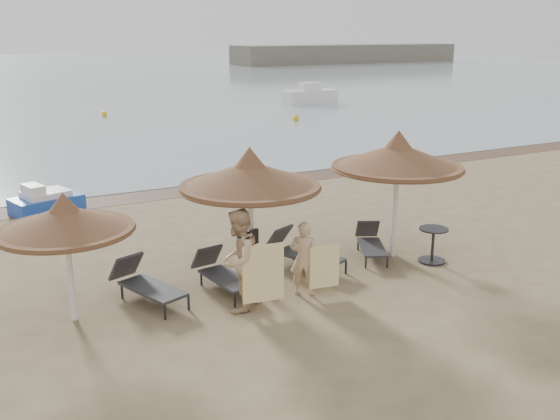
% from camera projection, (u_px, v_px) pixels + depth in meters
% --- Properties ---
extents(ground, '(160.00, 160.00, 0.00)m').
position_uv_depth(ground, '(299.00, 296.00, 12.69)').
color(ground, '#8B7654').
rests_on(ground, ground).
extents(wet_sand_strip, '(200.00, 1.60, 0.01)m').
position_uv_depth(wet_sand_strip, '(159.00, 194.00, 20.67)').
color(wet_sand_strip, brown).
rests_on(wet_sand_strip, ground).
extents(palapa_left, '(2.48, 2.48, 2.46)m').
position_uv_depth(palapa_left, '(65.00, 220.00, 11.13)').
color(palapa_left, silver).
rests_on(palapa_left, ground).
extents(palapa_center, '(2.97, 2.97, 2.94)m').
position_uv_depth(palapa_center, '(250.00, 176.00, 12.78)').
color(palapa_center, silver).
rests_on(palapa_center, ground).
extents(palapa_right, '(3.06, 3.06, 3.04)m').
position_uv_depth(palapa_right, '(398.00, 157.00, 14.32)').
color(palapa_right, silver).
rests_on(palapa_right, ground).
extents(lounger_far_left, '(1.20, 1.97, 0.84)m').
position_uv_depth(lounger_far_left, '(145.00, 282.00, 12.43)').
color(lounger_far_left, '#252529').
rests_on(lounger_far_left, ground).
extents(lounger_near_left, '(0.83, 1.85, 0.80)m').
position_uv_depth(lounger_near_left, '(221.00, 272.00, 13.00)').
color(lounger_near_left, '#252529').
rests_on(lounger_near_left, ground).
extents(lounger_near_right, '(1.36, 2.02, 0.87)m').
position_uv_depth(lounger_near_right, '(300.00, 251.00, 14.17)').
color(lounger_near_right, '#252529').
rests_on(lounger_near_right, ground).
extents(lounger_far_right, '(1.22, 1.71, 0.73)m').
position_uv_depth(lounger_far_right, '(371.00, 242.00, 14.96)').
color(lounger_far_right, '#252529').
rests_on(lounger_far_right, ground).
extents(side_table, '(0.68, 0.68, 0.82)m').
position_uv_depth(side_table, '(433.00, 246.00, 14.50)').
color(side_table, '#252529').
rests_on(side_table, ground).
extents(person_left, '(1.27, 1.23, 2.33)m').
position_uv_depth(person_left, '(238.00, 252.00, 11.80)').
color(person_left, tan).
rests_on(person_left, ground).
extents(person_right, '(1.00, 0.92, 1.82)m').
position_uv_depth(person_right, '(304.00, 252.00, 12.55)').
color(person_right, tan).
rests_on(person_right, ground).
extents(towel_left, '(0.82, 0.13, 1.16)m').
position_uv_depth(towel_left, '(263.00, 273.00, 11.76)').
color(towel_left, yellow).
rests_on(towel_left, ground).
extents(towel_right, '(0.64, 0.11, 0.90)m').
position_uv_depth(towel_right, '(325.00, 267.00, 12.58)').
color(towel_right, yellow).
rests_on(towel_right, ground).
extents(bag_patterned, '(0.30, 0.20, 0.36)m').
position_uv_depth(bag_patterned, '(247.00, 227.00, 13.26)').
color(bag_patterned, silver).
rests_on(bag_patterned, ground).
extents(bag_dark, '(0.23, 0.16, 0.32)m').
position_uv_depth(bag_dark, '(254.00, 237.00, 13.00)').
color(bag_dark, black).
rests_on(bag_dark, ground).
extents(pedal_boat, '(2.17, 1.63, 0.90)m').
position_uv_depth(pedal_boat, '(46.00, 202.00, 18.47)').
color(pedal_boat, '#1E46B1').
rests_on(pedal_boat, ground).
extents(buoy_mid, '(0.34, 0.34, 0.34)m').
position_uv_depth(buoy_mid, '(104.00, 114.00, 39.38)').
color(buoy_mid, yellow).
rests_on(buoy_mid, ground).
extents(buoy_right, '(0.38, 0.38, 0.38)m').
position_uv_depth(buoy_right, '(296.00, 118.00, 37.37)').
color(buoy_right, yellow).
rests_on(buoy_right, ground).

